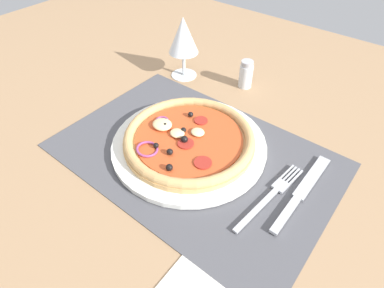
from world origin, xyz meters
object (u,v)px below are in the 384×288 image
object	(u,v)px
fork	(273,194)
plate	(189,145)
knife	(302,191)
pepper_shaker	(246,74)
pizza	(189,138)
wine_glass	(183,37)

from	to	relation	value
fork	plate	bearing A→B (deg)	94.60
fork	knife	distance (cm)	5.05
plate	pepper_shaker	size ratio (longest dim) A/B	4.40
plate	fork	xyz separation A→B (cm)	(18.11, -0.36, -0.32)
pizza	wine_glass	distance (cm)	28.07
fork	wine_glass	distance (cm)	42.63
wine_glass	plate	bearing A→B (deg)	-48.23
pizza	fork	world-z (taller)	pizza
knife	pepper_shaker	bearing A→B (deg)	48.60
plate	knife	distance (cm)	21.97
pizza	fork	bearing A→B (deg)	-0.96
fork	pepper_shaker	xyz separation A→B (cm)	(-21.37, 25.80, 2.63)
plate	pizza	size ratio (longest dim) A/B	1.19
wine_glass	knife	bearing A→B (deg)	-23.14
pizza	wine_glass	world-z (taller)	wine_glass
pepper_shaker	plate	bearing A→B (deg)	-82.71
knife	wine_glass	world-z (taller)	wine_glass
plate	knife	xyz separation A→B (cm)	(21.73, 3.17, -0.28)
pizza	knife	world-z (taller)	pizza
plate	pizza	xyz separation A→B (cm)	(-0.09, -0.05, 1.61)
plate	wine_glass	distance (cm)	28.58
pizza	knife	distance (cm)	22.14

